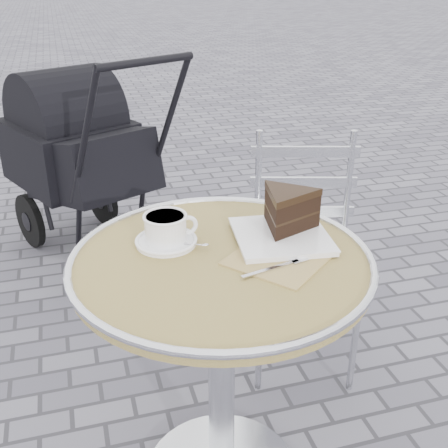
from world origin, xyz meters
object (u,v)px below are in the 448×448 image
object	(u,v)px
cafe_table	(221,316)
bistro_chair	(304,224)
cappuccino_set	(167,231)
cake_plate_set	(286,216)
baby_stroller	(82,163)

from	to	relation	value
cafe_table	bistro_chair	world-z (taller)	bistro_chair
cafe_table	cappuccino_set	xyz separation A→B (m)	(-0.11, 0.11, 0.20)
cake_plate_set	baby_stroller	xyz separation A→B (m)	(-0.44, 1.48, -0.32)
cafe_table	bistro_chair	xyz separation A→B (m)	(0.45, 0.52, -0.05)
cafe_table	baby_stroller	bearing A→B (deg)	99.46
cappuccino_set	baby_stroller	distance (m)	1.47
cappuccino_set	bistro_chair	bearing A→B (deg)	35.26
cafe_table	cappuccino_set	distance (m)	0.25
baby_stroller	cafe_table	bearing A→B (deg)	-105.49
cappuccino_set	bistro_chair	world-z (taller)	bistro_chair
cake_plate_set	bistro_chair	size ratio (longest dim) A/B	0.43
bistro_chair	baby_stroller	bearing A→B (deg)	141.03
bistro_chair	cake_plate_set	bearing A→B (deg)	-103.66
cafe_table	cake_plate_set	world-z (taller)	cake_plate_set
cafe_table	bistro_chair	distance (m)	0.69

